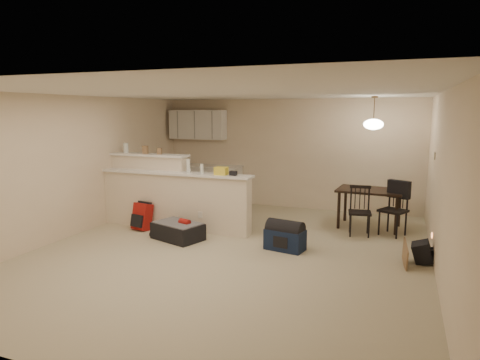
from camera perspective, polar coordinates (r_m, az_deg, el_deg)
The scene contains 21 objects.
room at distance 6.65m, azimuth -1.35°, elevation 0.76°, with size 7.00×7.02×2.50m.
breakfast_bar at distance 8.40m, azimuth -9.93°, elevation -2.05°, with size 3.08×0.58×1.39m.
upper_cabinets at distance 10.52m, azimuth -5.65°, elevation 7.36°, with size 1.40×0.34×0.70m, color white.
kitchen_counter at distance 10.46m, azimuth -4.86°, elevation -0.63°, with size 1.80×0.60×0.90m, color white.
thermostat at distance 7.69m, azimuth 24.52°, elevation 2.95°, with size 0.02×0.12×0.12m, color beige.
jar at distance 8.92m, azimuth -14.98°, elevation 4.15°, with size 0.10×0.10×0.20m, color silver.
cereal_box at distance 8.67m, azimuth -12.51°, elevation 3.97°, with size 0.10×0.07×0.16m, color #8E6C49.
small_box at distance 8.50m, azimuth -10.68°, elevation 3.79°, with size 0.08×0.06×0.12m, color #8E6C49.
bottle_a at distance 7.96m, azimuth -6.90°, elevation 1.87°, with size 0.07×0.07×0.26m, color silver.
bottle_b at distance 7.84m, azimuth -5.10°, elevation 1.50°, with size 0.06×0.06×0.18m, color silver.
bag_lump at distance 7.69m, azimuth -2.52°, elevation 1.22°, with size 0.22×0.18×0.14m, color #8E6C49.
pouch at distance 7.60m, azimuth -0.90°, elevation 0.91°, with size 0.12×0.10×0.08m, color #8E6C49.
dining_table at distance 8.54m, azimuth 16.94°, elevation -1.80°, with size 1.25×0.88×0.75m.
pendant_lamp at distance 8.40m, azimuth 17.37°, elevation 7.16°, with size 0.36×0.36×0.62m.
dining_chair_near at distance 7.99m, azimuth 15.68°, elevation -4.02°, with size 0.39×0.37×0.89m, color black, non-canonical shape.
dining_chair_far at distance 8.17m, azimuth 19.74°, elevation -3.68°, with size 0.42×0.40×0.97m, color black, non-canonical shape.
suitcase at distance 7.61m, azimuth -8.27°, elevation -6.79°, with size 0.85×0.55×0.29m, color black.
red_backpack at distance 8.33m, azimuth -12.90°, elevation -4.77°, with size 0.33×0.21×0.50m, color #A61712.
navy_duffel at distance 7.01m, azimuth 6.02°, elevation -7.91°, with size 0.62×0.34×0.34m, color #121F3B.
black_daypack at distance 6.98m, azimuth 23.14°, elevation -8.86°, with size 0.34×0.24×0.30m, color black.
cardboard_sheet at distance 6.69m, azimuth 21.17°, elevation -9.31°, with size 0.46×0.02×0.35m, color #8E6C49.
Camera 1 is at (2.49, -6.09, 2.22)m, focal length 32.00 mm.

